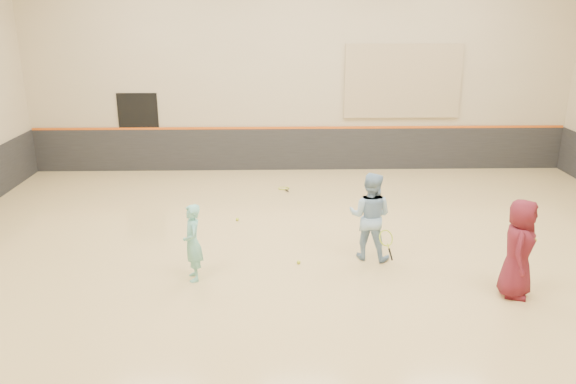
{
  "coord_description": "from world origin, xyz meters",
  "views": [
    {
      "loc": [
        -0.73,
        -9.51,
        4.4
      ],
      "look_at": [
        -0.49,
        0.4,
        1.15
      ],
      "focal_mm": 35.0,
      "sensor_mm": 36.0,
      "label": 1
    }
  ],
  "objects_px": {
    "girl": "(193,243)",
    "young_man": "(519,248)",
    "spare_racket": "(284,187)",
    "instructor": "(370,216)"
  },
  "relations": [
    {
      "from": "girl",
      "to": "young_man",
      "type": "height_order",
      "value": "young_man"
    },
    {
      "from": "spare_racket",
      "to": "young_man",
      "type": "bearing_deg",
      "value": -57.53
    },
    {
      "from": "instructor",
      "to": "girl",
      "type": "bearing_deg",
      "value": 35.56
    },
    {
      "from": "girl",
      "to": "instructor",
      "type": "xyz_separation_m",
      "value": [
        3.11,
        0.79,
        0.15
      ]
    },
    {
      "from": "spare_racket",
      "to": "instructor",
      "type": "bearing_deg",
      "value": -70.36
    },
    {
      "from": "instructor",
      "to": "young_man",
      "type": "relative_size",
      "value": 1.01
    },
    {
      "from": "girl",
      "to": "young_man",
      "type": "bearing_deg",
      "value": 68.56
    },
    {
      "from": "young_man",
      "to": "instructor",
      "type": "bearing_deg",
      "value": 79.97
    },
    {
      "from": "instructor",
      "to": "spare_racket",
      "type": "distance_m",
      "value": 4.52
    },
    {
      "from": "instructor",
      "to": "spare_racket",
      "type": "bearing_deg",
      "value": -49.06
    }
  ]
}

